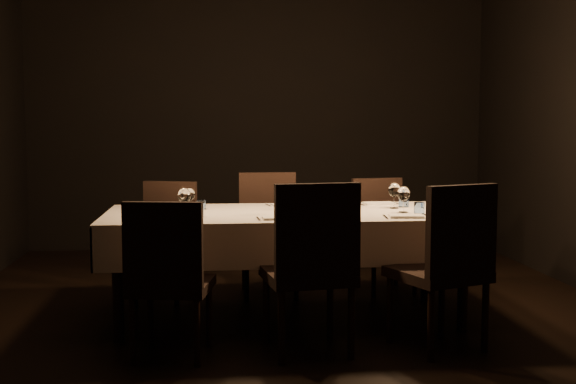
{
  "coord_description": "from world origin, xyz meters",
  "views": [
    {
      "loc": [
        -0.52,
        -4.96,
        1.37
      ],
      "look_at": [
        0.0,
        0.0,
        0.9
      ],
      "focal_mm": 45.0,
      "sensor_mm": 36.0,
      "label": 1
    }
  ],
  "objects": [
    {
      "name": "chair_near_center",
      "position": [
        0.05,
        -0.82,
        0.56
      ],
      "size": [
        0.56,
        0.56,
        1.04
      ],
      "rotation": [
        0.0,
        0.0,
        3.28
      ],
      "color": "black",
      "rests_on": "ground"
    },
    {
      "name": "chair_near_right",
      "position": [
        0.87,
        -0.82,
        0.56
      ],
      "size": [
        0.63,
        0.63,
        1.02
      ],
      "rotation": [
        0.0,
        0.0,
        3.51
      ],
      "color": "black",
      "rests_on": "ground"
    },
    {
      "name": "place_setting_far_right",
      "position": [
        0.79,
        0.22,
        0.83
      ],
      "size": [
        0.33,
        0.41,
        0.19
      ],
      "rotation": [
        0.0,
        0.0,
        0.04
      ],
      "color": "white",
      "rests_on": "dining_table"
    },
    {
      "name": "place_setting_near_center",
      "position": [
        -0.05,
        -0.22,
        0.83
      ],
      "size": [
        0.31,
        0.4,
        0.17
      ],
      "rotation": [
        0.0,
        0.0,
        0.05
      ],
      "color": "white",
      "rests_on": "dining_table"
    },
    {
      "name": "place_setting_far_center",
      "position": [
        0.07,
        0.22,
        0.83
      ],
      "size": [
        0.3,
        0.39,
        0.16
      ],
      "rotation": [
        0.0,
        0.0,
        0.16
      ],
      "color": "white",
      "rests_on": "dining_table"
    },
    {
      "name": "chair_near_left",
      "position": [
        -0.78,
        -0.82,
        0.52
      ],
      "size": [
        0.52,
        0.52,
        0.94
      ],
      "rotation": [
        0.0,
        0.0,
        2.96
      ],
      "color": "black",
      "rests_on": "ground"
    },
    {
      "name": "dining_table",
      "position": [
        0.0,
        0.0,
        0.69
      ],
      "size": [
        2.52,
        1.12,
        0.76
      ],
      "color": "black",
      "rests_on": "ground"
    },
    {
      "name": "place_setting_near_right",
      "position": [
        0.79,
        -0.22,
        0.83
      ],
      "size": [
        0.33,
        0.4,
        0.18
      ],
      "rotation": [
        0.0,
        0.0,
        -0.1
      ],
      "color": "white",
      "rests_on": "dining_table"
    },
    {
      "name": "chair_far_left",
      "position": [
        -0.89,
        0.75,
        0.51
      ],
      "size": [
        0.55,
        0.55,
        0.91
      ],
      "rotation": [
        0.0,
        0.0,
        -0.3
      ],
      "color": "black",
      "rests_on": "ground"
    },
    {
      "name": "room",
      "position": [
        0.0,
        0.0,
        1.5
      ],
      "size": [
        5.01,
        6.01,
        3.01
      ],
      "color": "black",
      "rests_on": "ground"
    },
    {
      "name": "chair_far_center",
      "position": [
        -0.07,
        0.81,
        0.54
      ],
      "size": [
        0.47,
        0.47,
        0.97
      ],
      "rotation": [
        0.0,
        0.0,
        -0.0
      ],
      "color": "black",
      "rests_on": "ground"
    },
    {
      "name": "chair_far_right",
      "position": [
        0.87,
        0.85,
        0.51
      ],
      "size": [
        0.51,
        0.51,
        0.92
      ],
      "rotation": [
        0.0,
        0.0,
        0.18
      ],
      "color": "black",
      "rests_on": "ground"
    },
    {
      "name": "place_setting_near_left",
      "position": [
        -0.7,
        -0.22,
        0.83
      ],
      "size": [
        0.34,
        0.41,
        0.18
      ],
      "rotation": [
        0.0,
        0.0,
        -0.1
      ],
      "color": "white",
      "rests_on": "dining_table"
    },
    {
      "name": "place_setting_far_left",
      "position": [
        -0.68,
        0.22,
        0.82
      ],
      "size": [
        0.3,
        0.39,
        0.16
      ],
      "rotation": [
        0.0,
        0.0,
        0.17
      ],
      "color": "white",
      "rests_on": "dining_table"
    }
  ]
}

